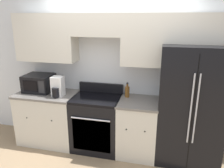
# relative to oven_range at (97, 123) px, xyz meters

# --- Properties ---
(ground_plane) EXTENTS (12.00, 12.00, 0.00)m
(ground_plane) POSITION_rel_oven_range_xyz_m (0.26, -0.31, -0.47)
(ground_plane) COLOR #937A5B
(wall_back) EXTENTS (8.00, 0.39, 2.60)m
(wall_back) POSITION_rel_oven_range_xyz_m (0.28, 0.28, 1.05)
(wall_back) COLOR silver
(wall_back) RESTS_ON ground_plane
(lower_cabinets_left) EXTENTS (1.03, 0.64, 0.92)m
(lower_cabinets_left) POSITION_rel_oven_range_xyz_m (-0.90, -0.00, -0.00)
(lower_cabinets_left) COLOR beige
(lower_cabinets_left) RESTS_ON ground_plane
(lower_cabinets_right) EXTENTS (0.63, 0.64, 0.92)m
(lower_cabinets_right) POSITION_rel_oven_range_xyz_m (0.70, -0.00, -0.00)
(lower_cabinets_right) COLOR beige
(lower_cabinets_right) RESTS_ON ground_plane
(oven_range) EXTENTS (0.78, 0.65, 1.08)m
(oven_range) POSITION_rel_oven_range_xyz_m (0.00, 0.00, 0.00)
(oven_range) COLOR black
(oven_range) RESTS_ON ground_plane
(refrigerator) EXTENTS (0.93, 0.73, 1.82)m
(refrigerator) POSITION_rel_oven_range_xyz_m (1.46, 0.04, 0.44)
(refrigerator) COLOR black
(refrigerator) RESTS_ON ground_plane
(microwave) EXTENTS (0.48, 0.41, 0.30)m
(microwave) POSITION_rel_oven_range_xyz_m (-1.08, 0.08, 0.60)
(microwave) COLOR black
(microwave) RESTS_ON lower_cabinets_left
(bottle) EXTENTS (0.07, 0.07, 0.24)m
(bottle) POSITION_rel_oven_range_xyz_m (0.49, 0.14, 0.55)
(bottle) COLOR brown
(bottle) RESTS_ON lower_cabinets_right
(electric_kettle) EXTENTS (0.18, 0.23, 0.33)m
(electric_kettle) POSITION_rel_oven_range_xyz_m (-0.63, -0.09, 0.61)
(electric_kettle) COLOR white
(electric_kettle) RESTS_ON lower_cabinets_left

